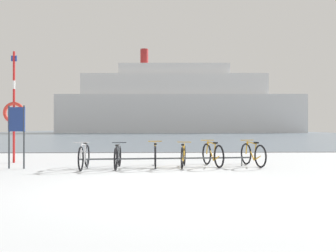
% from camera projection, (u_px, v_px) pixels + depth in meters
% --- Properties ---
extents(ground, '(80.00, 132.00, 0.08)m').
position_uv_depth(ground, '(158.00, 134.00, 60.94)').
color(ground, silver).
extents(bike_rack, '(5.49, 0.53, 0.31)m').
position_uv_depth(bike_rack, '(167.00, 159.00, 10.82)').
color(bike_rack, '#4C5156').
rests_on(bike_rack, ground).
extents(bicycle_0, '(0.46, 1.69, 0.84)m').
position_uv_depth(bicycle_0, '(84.00, 156.00, 10.40)').
color(bicycle_0, black).
rests_on(bicycle_0, ground).
extents(bicycle_1, '(0.46, 1.72, 0.79)m').
position_uv_depth(bicycle_1, '(118.00, 157.00, 10.54)').
color(bicycle_1, black).
rests_on(bicycle_1, ground).
extents(bicycle_2, '(0.46, 1.75, 0.82)m').
position_uv_depth(bicycle_2, '(155.00, 155.00, 10.86)').
color(bicycle_2, black).
rests_on(bicycle_2, ground).
extents(bicycle_3, '(0.46, 1.62, 0.80)m').
position_uv_depth(bicycle_3, '(183.00, 156.00, 10.80)').
color(bicycle_3, black).
rests_on(bicycle_3, ground).
extents(bicycle_4, '(0.57, 1.69, 0.85)m').
position_uv_depth(bicycle_4, '(213.00, 155.00, 11.09)').
color(bicycle_4, black).
rests_on(bicycle_4, ground).
extents(bicycle_5, '(0.53, 1.66, 0.85)m').
position_uv_depth(bicycle_5, '(253.00, 154.00, 11.16)').
color(bicycle_5, black).
rests_on(bicycle_5, ground).
extents(info_sign, '(0.55, 0.14, 1.94)m').
position_uv_depth(info_sign, '(17.00, 126.00, 10.44)').
color(info_sign, '#33383D').
rests_on(info_sign, ground).
extents(rescue_post, '(0.77, 0.12, 4.00)m').
position_uv_depth(rescue_post, '(14.00, 110.00, 12.19)').
color(rescue_post, red).
rests_on(rescue_post, ground).
extents(ferry_ship, '(54.86, 11.93, 19.14)m').
position_uv_depth(ferry_ship, '(178.00, 105.00, 77.84)').
color(ferry_ship, silver).
rests_on(ferry_ship, ground).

